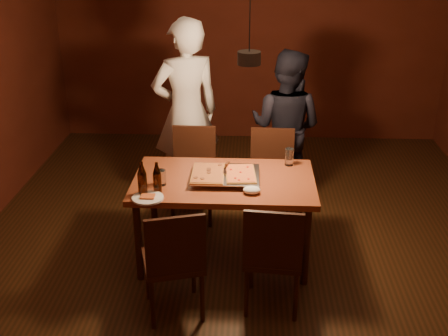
{
  "coord_description": "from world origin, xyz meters",
  "views": [
    {
      "loc": [
        0.02,
        -4.26,
        2.7
      ],
      "look_at": [
        -0.19,
        -0.05,
        0.85
      ],
      "focal_mm": 45.0,
      "sensor_mm": 36.0,
      "label": 1
    }
  ],
  "objects_px": {
    "pizza_tray": "(226,177)",
    "beer_bottle_a": "(142,178)",
    "diner_dark": "(286,127)",
    "pendant_lamp": "(249,57)",
    "dining_table": "(224,187)",
    "chair_near_left": "(174,255)",
    "chair_near_right": "(273,249)",
    "plate_slice": "(148,198)",
    "chair_far_right": "(271,167)",
    "diner_white": "(186,113)",
    "chair_far_left": "(194,164)",
    "beer_bottle_b": "(157,177)"
  },
  "relations": [
    {
      "from": "beer_bottle_b",
      "to": "diner_white",
      "type": "relative_size",
      "value": 0.13
    },
    {
      "from": "beer_bottle_a",
      "to": "plate_slice",
      "type": "relative_size",
      "value": 1.11
    },
    {
      "from": "chair_far_left",
      "to": "plate_slice",
      "type": "distance_m",
      "value": 1.23
    },
    {
      "from": "beer_bottle_a",
      "to": "beer_bottle_b",
      "type": "xyz_separation_m",
      "value": [
        0.11,
        0.05,
        -0.01
      ]
    },
    {
      "from": "diner_dark",
      "to": "chair_far_right",
      "type": "bearing_deg",
      "value": 95.74
    },
    {
      "from": "chair_near_right",
      "to": "beer_bottle_b",
      "type": "bearing_deg",
      "value": 158.0
    },
    {
      "from": "chair_far_left",
      "to": "beer_bottle_b",
      "type": "bearing_deg",
      "value": 81.36
    },
    {
      "from": "chair_near_left",
      "to": "diner_dark",
      "type": "distance_m",
      "value": 2.22
    },
    {
      "from": "chair_near_right",
      "to": "beer_bottle_a",
      "type": "relative_size",
      "value": 1.79
    },
    {
      "from": "chair_far_left",
      "to": "chair_near_left",
      "type": "distance_m",
      "value": 1.63
    },
    {
      "from": "chair_far_right",
      "to": "pendant_lamp",
      "type": "xyz_separation_m",
      "value": [
        -0.23,
        -0.71,
        1.22
      ]
    },
    {
      "from": "chair_far_right",
      "to": "chair_near_right",
      "type": "relative_size",
      "value": 1.0
    },
    {
      "from": "chair_near_right",
      "to": "beer_bottle_b",
      "type": "distance_m",
      "value": 1.07
    },
    {
      "from": "chair_far_right",
      "to": "chair_near_left",
      "type": "bearing_deg",
      "value": 67.98
    },
    {
      "from": "chair_near_left",
      "to": "plate_slice",
      "type": "distance_m",
      "value": 0.56
    },
    {
      "from": "diner_dark",
      "to": "pendant_lamp",
      "type": "bearing_deg",
      "value": 96.48
    },
    {
      "from": "chair_near_right",
      "to": "pendant_lamp",
      "type": "height_order",
      "value": "pendant_lamp"
    },
    {
      "from": "chair_far_right",
      "to": "pendant_lamp",
      "type": "relative_size",
      "value": 0.44
    },
    {
      "from": "pizza_tray",
      "to": "beer_bottle_a",
      "type": "distance_m",
      "value": 0.72
    },
    {
      "from": "chair_far_right",
      "to": "plate_slice",
      "type": "xyz_separation_m",
      "value": [
        -0.99,
        -1.16,
        0.22
      ]
    },
    {
      "from": "diner_dark",
      "to": "pendant_lamp",
      "type": "height_order",
      "value": "pendant_lamp"
    },
    {
      "from": "dining_table",
      "to": "chair_far_left",
      "type": "height_order",
      "value": "chair_far_left"
    },
    {
      "from": "pizza_tray",
      "to": "plate_slice",
      "type": "xyz_separation_m",
      "value": [
        -0.58,
        -0.39,
        -0.01
      ]
    },
    {
      "from": "plate_slice",
      "to": "chair_near_right",
      "type": "bearing_deg",
      "value": -19.31
    },
    {
      "from": "beer_bottle_a",
      "to": "chair_near_right",
      "type": "bearing_deg",
      "value": -22.31
    },
    {
      "from": "beer_bottle_a",
      "to": "diner_dark",
      "type": "distance_m",
      "value": 1.91
    },
    {
      "from": "dining_table",
      "to": "chair_far_left",
      "type": "relative_size",
      "value": 3.09
    },
    {
      "from": "chair_near_right",
      "to": "beer_bottle_a",
      "type": "height_order",
      "value": "beer_bottle_a"
    },
    {
      "from": "beer_bottle_b",
      "to": "pizza_tray",
      "type": "bearing_deg",
      "value": 26.38
    },
    {
      "from": "chair_near_right",
      "to": "diner_dark",
      "type": "bearing_deg",
      "value": 90.19
    },
    {
      "from": "diner_white",
      "to": "diner_dark",
      "type": "xyz_separation_m",
      "value": [
        1.01,
        0.05,
        -0.15
      ]
    },
    {
      "from": "chair_near_right",
      "to": "diner_white",
      "type": "distance_m",
      "value": 2.08
    },
    {
      "from": "chair_near_left",
      "to": "pendant_lamp",
      "type": "height_order",
      "value": "pendant_lamp"
    },
    {
      "from": "chair_near_right",
      "to": "pendant_lamp",
      "type": "bearing_deg",
      "value": 110.01
    },
    {
      "from": "pizza_tray",
      "to": "beer_bottle_a",
      "type": "height_order",
      "value": "beer_bottle_a"
    },
    {
      "from": "dining_table",
      "to": "plate_slice",
      "type": "bearing_deg",
      "value": -145.25
    },
    {
      "from": "dining_table",
      "to": "diner_white",
      "type": "xyz_separation_m",
      "value": [
        -0.44,
        1.13,
        0.27
      ]
    },
    {
      "from": "diner_dark",
      "to": "pizza_tray",
      "type": "bearing_deg",
      "value": 89.9
    },
    {
      "from": "chair_far_left",
      "to": "chair_near_left",
      "type": "relative_size",
      "value": 0.93
    },
    {
      "from": "dining_table",
      "to": "beer_bottle_a",
      "type": "height_order",
      "value": "beer_bottle_a"
    },
    {
      "from": "pizza_tray",
      "to": "pendant_lamp",
      "type": "distance_m",
      "value": 1.0
    },
    {
      "from": "chair_near_right",
      "to": "diner_dark",
      "type": "distance_m",
      "value": 1.94
    },
    {
      "from": "beer_bottle_a",
      "to": "diner_white",
      "type": "xyz_separation_m",
      "value": [
        0.18,
        1.45,
        0.06
      ]
    },
    {
      "from": "chair_near_left",
      "to": "plate_slice",
      "type": "bearing_deg",
      "value": 103.92
    },
    {
      "from": "chair_far_right",
      "to": "chair_near_left",
      "type": "relative_size",
      "value": 0.93
    },
    {
      "from": "chair_far_left",
      "to": "pizza_tray",
      "type": "relative_size",
      "value": 0.88
    },
    {
      "from": "beer_bottle_a",
      "to": "plate_slice",
      "type": "bearing_deg",
      "value": -56.97
    },
    {
      "from": "chair_far_left",
      "to": "chair_far_right",
      "type": "xyz_separation_m",
      "value": [
        0.76,
        -0.03,
        0.0
      ]
    },
    {
      "from": "beer_bottle_a",
      "to": "diner_dark",
      "type": "bearing_deg",
      "value": 51.67
    },
    {
      "from": "pizza_tray",
      "to": "beer_bottle_a",
      "type": "relative_size",
      "value": 2.03
    }
  ]
}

